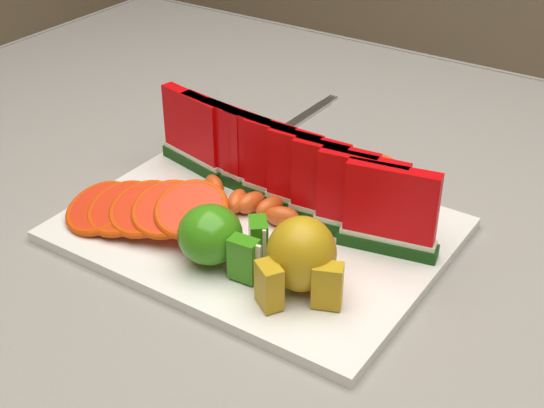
{
  "coord_description": "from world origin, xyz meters",
  "views": [
    {
      "loc": [
        0.36,
        -0.68,
        1.23
      ],
      "look_at": [
        -0.02,
        -0.12,
        0.81
      ],
      "focal_mm": 50.0,
      "sensor_mm": 36.0,
      "label": 1
    }
  ],
  "objects": [
    {
      "name": "pear_cluster",
      "position": [
        0.06,
        -0.18,
        0.81
      ],
      "size": [
        0.09,
        0.1,
        0.08
      ],
      "color": "#AE710B",
      "rests_on": "platter"
    },
    {
      "name": "watermelon_row",
      "position": [
        -0.04,
        -0.06,
        0.82
      ],
      "size": [
        0.39,
        0.07,
        0.1
      ],
      "color": "#0B3E11",
      "rests_on": "platter"
    },
    {
      "name": "tangerine_segments",
      "position": [
        -0.07,
        -0.09,
        0.78
      ],
      "size": [
        0.15,
        0.07,
        0.02
      ],
      "color": "#D06B0A",
      "rests_on": "platter"
    },
    {
      "name": "orange_fan_front",
      "position": [
        -0.14,
        -0.18,
        0.8
      ],
      "size": [
        0.2,
        0.13,
        0.05
      ],
      "color": "red",
      "rests_on": "platter"
    },
    {
      "name": "tablecloth",
      "position": [
        0.0,
        0.0,
        0.72
      ],
      "size": [
        1.53,
        1.03,
        0.2
      ],
      "color": "gray",
      "rests_on": "table"
    },
    {
      "name": "fork",
      "position": [
        -0.16,
        0.16,
        0.76
      ],
      "size": [
        0.02,
        0.2,
        0.0
      ],
      "color": "silver",
      "rests_on": "tablecloth"
    },
    {
      "name": "apple_cluster",
      "position": [
        -0.04,
        -0.19,
        0.8
      ],
      "size": [
        0.11,
        0.09,
        0.06
      ],
      "color": "#1D7B1C",
      "rests_on": "platter"
    },
    {
      "name": "orange_fan_back",
      "position": [
        -0.06,
        0.02,
        0.79
      ],
      "size": [
        0.28,
        0.1,
        0.04
      ],
      "color": "red",
      "rests_on": "platter"
    },
    {
      "name": "platter",
      "position": [
        -0.04,
        -0.11,
        0.76
      ],
      "size": [
        0.4,
        0.3,
        0.01
      ],
      "color": "silver",
      "rests_on": "tablecloth"
    },
    {
      "name": "table",
      "position": [
        0.0,
        0.0,
        0.65
      ],
      "size": [
        1.4,
        0.9,
        0.75
      ],
      "color": "#43311B",
      "rests_on": "ground"
    }
  ]
}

